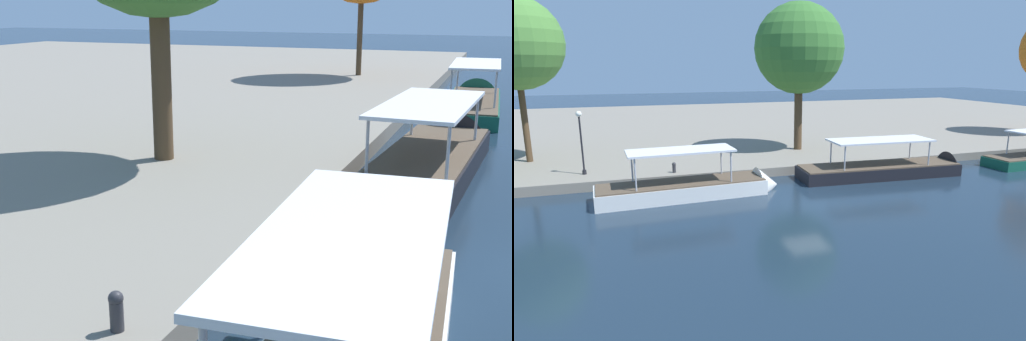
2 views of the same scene
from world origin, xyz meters
The scene contains 8 objects.
ground_plane centered at (0.00, 0.00, 0.00)m, with size 220.00×220.00×0.00m, color #192838.
dock_promenade centered at (0.00, 34.41, 0.33)m, with size 120.00×55.00×0.65m, color gray.
tour_boat_1 centered at (-5.72, 3.86, 0.35)m, with size 11.45×3.27×4.00m.
tour_boat_2 centered at (8.61, 4.42, 0.32)m, with size 13.18×3.75×3.91m.
mooring_bollard_1 centered at (-6.66, 7.77, 1.04)m, with size 0.26×0.26×0.72m.
lamp_post centered at (-12.52, 9.22, 3.28)m, with size 0.39×0.39×4.30m.
tree_1 centered at (-16.78, 14.89, 9.54)m, with size 6.79×6.79×12.20m.
tree_2 centered at (4.87, 13.45, 9.11)m, with size 7.59×7.59×12.41m.
Camera 2 is at (-9.94, -22.54, 7.91)m, focal length 31.05 mm.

